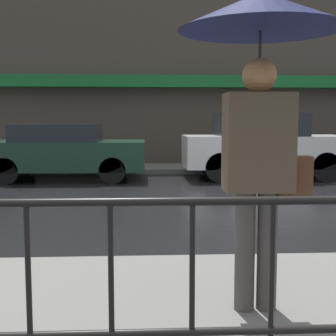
% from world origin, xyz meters
% --- Properties ---
extents(ground_plane, '(80.00, 80.00, 0.00)m').
position_xyz_m(ground_plane, '(0.00, 0.00, 0.00)').
color(ground_plane, black).
extents(sidewalk_far, '(28.00, 1.84, 0.14)m').
position_xyz_m(sidewalk_far, '(0.00, 4.92, 0.07)').
color(sidewalk_far, gray).
rests_on(sidewalk_far, ground_plane).
extents(lane_marking, '(25.20, 0.12, 0.01)m').
position_xyz_m(lane_marking, '(0.00, 0.00, 0.00)').
color(lane_marking, gold).
rests_on(lane_marking, ground_plane).
extents(building_storefront, '(28.00, 0.85, 5.24)m').
position_xyz_m(building_storefront, '(0.00, 5.96, 2.62)').
color(building_storefront, '#4C4238').
rests_on(building_storefront, ground_plane).
extents(pedestrian, '(1.11, 1.11, 2.18)m').
position_xyz_m(pedestrian, '(-1.24, -5.35, 1.87)').
color(pedestrian, '#4C4742').
rests_on(pedestrian, sidewalk_near).
extents(car_dark_green, '(3.91, 1.84, 1.37)m').
position_xyz_m(car_dark_green, '(-3.99, 3.06, 0.71)').
color(car_dark_green, '#193828').
rests_on(car_dark_green, ground_plane).
extents(car_white, '(4.07, 1.70, 1.63)m').
position_xyz_m(car_white, '(0.98, 3.06, 0.83)').
color(car_white, silver).
rests_on(car_white, ground_plane).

